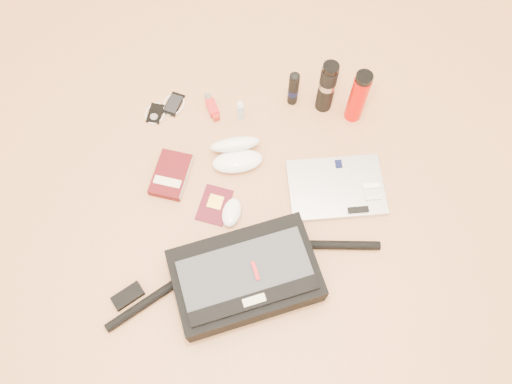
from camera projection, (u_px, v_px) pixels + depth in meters
ground at (260, 217)px, 1.73m from camera, size 4.00×4.00×0.00m
messenger_bag at (245, 276)px, 1.58m from camera, size 0.90×0.39×0.13m
laptop at (337, 188)px, 1.76m from camera, size 0.35×0.25×0.03m
book at (171, 175)px, 1.77m from camera, size 0.16×0.20×0.03m
passport at (214, 205)px, 1.74m from camera, size 0.14×0.16×0.01m
mouse at (232, 213)px, 1.71m from camera, size 0.09×0.12×0.03m
sunglasses_case at (236, 153)px, 1.78m from camera, size 0.20×0.18×0.11m
ipod at (155, 114)px, 1.89m from camera, size 0.09×0.09×0.01m
phone at (174, 104)px, 1.91m from camera, size 0.10×0.11×0.01m
inhaler at (212, 107)px, 1.89m from camera, size 0.06×0.12×0.03m
spray_bottle at (240, 111)px, 1.85m from camera, size 0.03×0.03×0.10m
aerosol_can at (293, 88)px, 1.84m from camera, size 0.04×0.04×0.17m
thermos_black at (327, 87)px, 1.80m from camera, size 0.07×0.07×0.24m
thermos_red at (358, 97)px, 1.78m from camera, size 0.07×0.07×0.24m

